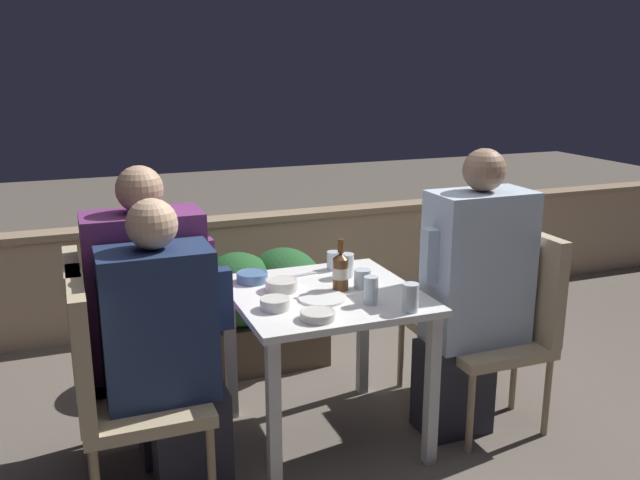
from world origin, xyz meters
name	(u,v)px	position (x,y,z in m)	size (l,w,h in m)	color
ground_plane	(325,437)	(0.00, 0.00, 0.00)	(16.00, 16.00, 0.00)	#665B51
parapet_wall	(236,267)	(0.00, 1.63, 0.36)	(9.00, 0.18, 0.71)	tan
dining_table	(325,315)	(0.00, 0.00, 0.61)	(0.80, 0.80, 0.72)	white
planter_hedge	(239,305)	(-0.17, 0.88, 0.38)	(0.97, 0.47, 0.67)	brown
chair_left_near	(112,377)	(-0.92, -0.16, 0.54)	(0.48, 0.47, 0.94)	tan
person_navy_jumper	(169,353)	(-0.71, -0.16, 0.61)	(0.49, 0.26, 1.22)	#282833
chair_left_far	(105,349)	(-0.93, 0.12, 0.54)	(0.48, 0.47, 0.94)	tan
person_purple_stripe	(156,319)	(-0.72, 0.12, 0.65)	(0.52, 0.26, 1.30)	#282833
chair_right_near	(508,313)	(0.88, -0.14, 0.54)	(0.48, 0.47, 0.94)	tan
person_blue_shirt	(471,295)	(0.66, -0.14, 0.66)	(0.51, 0.26, 1.33)	#282833
chair_right_far	(478,296)	(0.88, 0.12, 0.54)	(0.48, 0.47, 0.94)	tan
beer_bottle	(340,270)	(0.07, 0.00, 0.81)	(0.07, 0.07, 0.23)	brown
plate_0	(322,298)	(-0.05, -0.09, 0.72)	(0.20, 0.20, 0.01)	white
bowl_0	(318,315)	(-0.15, -0.29, 0.74)	(0.14, 0.14, 0.04)	beige
bowl_1	(282,284)	(-0.17, 0.09, 0.74)	(0.14, 0.14, 0.05)	beige
bowl_2	(252,276)	(-0.26, 0.25, 0.74)	(0.14, 0.14, 0.05)	#4C709E
bowl_3	(275,303)	(-0.27, -0.13, 0.74)	(0.12, 0.12, 0.05)	beige
glass_cup_0	(346,265)	(0.17, 0.17, 0.77)	(0.07, 0.07, 0.11)	silver
glass_cup_1	(362,279)	(0.17, -0.01, 0.76)	(0.08, 0.08, 0.09)	silver
glass_cup_2	(371,290)	(0.12, -0.21, 0.78)	(0.06, 0.06, 0.12)	silver
glass_cup_3	(334,260)	(0.16, 0.29, 0.76)	(0.07, 0.07, 0.09)	silver
glass_cup_4	(410,297)	(0.23, -0.34, 0.78)	(0.07, 0.07, 0.12)	silver
fork_0	(304,275)	(-0.01, 0.25, 0.72)	(0.17, 0.05, 0.01)	silver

